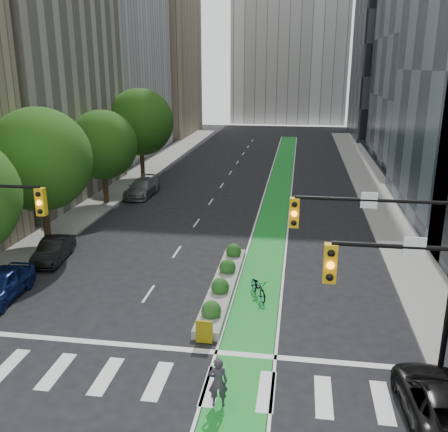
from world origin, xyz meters
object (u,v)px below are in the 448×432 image
(parked_car_left_mid, at_px, (54,250))
(parked_car_left_far, at_px, (142,188))
(parked_car_right, at_px, (438,402))
(bicycle, at_px, (259,287))
(median_planter, at_px, (223,283))
(cyclist, at_px, (218,382))
(parked_car_left_near, at_px, (1,285))

(parked_car_left_mid, xyz_separation_m, parked_car_left_far, (0.50, 15.55, 0.08))
(parked_car_right, bearing_deg, parked_car_left_far, -57.65)
(bicycle, bearing_deg, median_planter, 140.16)
(bicycle, height_order, cyclist, cyclist)
(parked_car_left_far, xyz_separation_m, parked_car_right, (18.45, -26.71, -0.07))
(parked_car_left_near, height_order, parked_car_left_mid, parked_car_left_near)
(median_planter, xyz_separation_m, parked_car_right, (8.40, -8.67, 0.31))
(bicycle, distance_m, parked_car_left_far, 22.06)
(parked_car_left_mid, height_order, parked_car_left_far, parked_car_left_far)
(median_planter, bearing_deg, parked_car_left_near, -165.83)
(parked_car_right, bearing_deg, median_planter, -48.19)
(cyclist, height_order, parked_car_left_mid, cyclist)
(cyclist, xyz_separation_m, parked_car_left_far, (-11.26, 27.08, -0.17))
(bicycle, height_order, parked_car_left_far, parked_car_left_far)
(cyclist, relative_size, parked_car_right, 0.38)
(parked_car_left_far, bearing_deg, bicycle, -55.26)
(parked_car_left_near, distance_m, parked_car_left_far, 20.75)
(median_planter, height_order, parked_car_left_near, parked_car_left_near)
(cyclist, bearing_deg, parked_car_right, 170.75)
(median_planter, relative_size, parked_car_left_mid, 2.52)
(parked_car_left_near, xyz_separation_m, parked_car_left_far, (0.65, 20.74, -0.02))
(median_planter, distance_m, cyclist, 9.13)
(cyclist, bearing_deg, bicycle, -106.58)
(median_planter, height_order, parked_car_right, parked_car_right)
(cyclist, distance_m, parked_car_left_far, 29.32)
(bicycle, distance_m, parked_car_right, 10.44)
(median_planter, relative_size, parked_car_left_near, 2.28)
(parked_car_left_mid, bearing_deg, parked_car_left_near, -98.61)
(parked_car_left_near, relative_size, parked_car_right, 0.92)
(parked_car_left_far, bearing_deg, cyclist, -65.37)
(cyclist, xyz_separation_m, parked_car_left_mid, (-11.76, 11.53, -0.25))
(parked_car_left_mid, relative_size, parked_car_right, 0.83)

